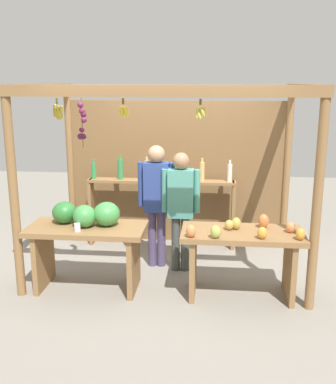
% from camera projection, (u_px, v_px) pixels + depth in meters
% --- Properties ---
extents(ground_plane, '(12.00, 12.00, 0.00)m').
position_uv_depth(ground_plane, '(170.00, 266.00, 5.99)').
color(ground_plane, gray).
rests_on(ground_plane, ground).
extents(market_stall, '(3.34, 2.10, 2.35)m').
position_uv_depth(market_stall, '(172.00, 158.00, 6.11)').
color(market_stall, olive).
rests_on(market_stall, ground).
extents(fruit_counter_left, '(1.35, 0.64, 1.04)m').
position_uv_depth(fruit_counter_left, '(87.00, 232.00, 5.21)').
color(fruit_counter_left, olive).
rests_on(fruit_counter_left, ground).
extents(fruit_counter_right, '(1.35, 0.64, 0.92)m').
position_uv_depth(fruit_counter_right, '(242.00, 247.00, 5.03)').
color(fruit_counter_right, olive).
rests_on(fruit_counter_right, ground).
extents(bottle_shelf_unit, '(2.14, 0.22, 1.36)m').
position_uv_depth(bottle_shelf_unit, '(161.00, 193.00, 6.53)').
color(bottle_shelf_unit, olive).
rests_on(bottle_shelf_unit, ground).
extents(vendor_man, '(0.48, 0.22, 1.61)m').
position_uv_depth(vendor_man, '(157.00, 195.00, 5.77)').
color(vendor_man, '#4E4268').
rests_on(vendor_man, ground).
extents(vendor_woman, '(0.48, 0.21, 1.54)m').
position_uv_depth(vendor_woman, '(181.00, 202.00, 5.64)').
color(vendor_woman, '#434A47').
rests_on(vendor_woman, ground).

